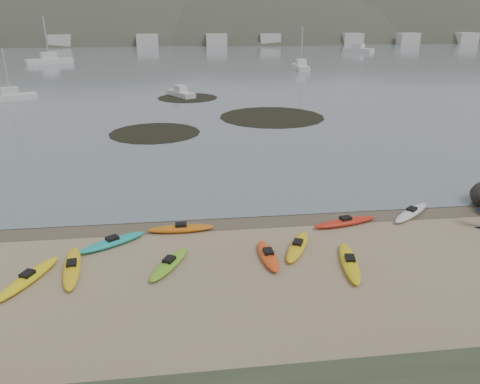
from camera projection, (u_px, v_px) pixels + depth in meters
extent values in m
plane|color=tan|center=(240.00, 218.00, 25.02)|extent=(600.00, 600.00, 0.00)
plane|color=brown|center=(241.00, 220.00, 24.74)|extent=(60.00, 60.00, 0.00)
plane|color=slate|center=(182.00, 31.00, 303.17)|extent=(1200.00, 1200.00, 0.00)
ellipsoid|color=yellow|center=(28.00, 278.00, 18.99)|extent=(2.16, 3.72, 0.34)
ellipsoid|color=#7AC327|center=(169.00, 264.00, 20.10)|extent=(2.06, 3.09, 0.34)
ellipsoid|color=orange|center=(181.00, 229.00, 23.41)|extent=(3.31, 0.72, 0.34)
ellipsoid|color=silver|center=(411.00, 213.00, 25.30)|extent=(3.22, 2.82, 0.34)
ellipsoid|color=yellow|center=(298.00, 246.00, 21.61)|extent=(2.09, 3.26, 0.34)
ellipsoid|color=#F94E15|center=(268.00, 256.00, 20.78)|extent=(0.86, 2.93, 0.34)
ellipsoid|color=yellow|center=(72.00, 267.00, 19.82)|extent=(1.21, 3.90, 0.34)
ellipsoid|color=red|center=(345.00, 222.00, 24.16)|extent=(3.69, 1.52, 0.34)
ellipsoid|color=#1CAFA7|center=(113.00, 242.00, 22.00)|extent=(3.18, 2.41, 0.34)
ellipsoid|color=yellow|center=(350.00, 262.00, 20.21)|extent=(1.35, 3.76, 0.34)
cylinder|color=black|center=(155.00, 133.00, 42.85)|extent=(8.30, 8.30, 0.04)
cylinder|color=black|center=(272.00, 117.00, 49.53)|extent=(11.07, 11.07, 0.04)
cylinder|color=black|center=(188.00, 98.00, 60.82)|extent=(7.77, 7.77, 0.04)
cube|color=silver|center=(10.00, 97.00, 58.91)|extent=(6.35, 4.19, 0.87)
cube|color=silver|center=(181.00, 94.00, 61.84)|extent=(3.93, 5.60, 0.77)
cube|color=silver|center=(301.00, 67.00, 91.24)|extent=(2.60, 7.94, 1.10)
cube|color=silver|center=(49.00, 61.00, 101.84)|extent=(9.82, 6.90, 1.35)
cube|color=silver|center=(358.00, 50.00, 135.26)|extent=(7.47, 8.54, 1.25)
ellipsoid|color=#384235|center=(84.00, 82.00, 206.96)|extent=(220.00, 120.00, 80.00)
ellipsoid|color=#384235|center=(264.00, 75.00, 210.72)|extent=(200.00, 110.00, 68.00)
ellipsoid|color=#384235|center=(430.00, 73.00, 230.58)|extent=(230.00, 130.00, 76.00)
cube|color=beige|center=(59.00, 41.00, 153.83)|extent=(7.00, 5.00, 4.00)
cube|color=beige|center=(133.00, 40.00, 156.64)|extent=(7.00, 5.00, 4.00)
cube|color=beige|center=(204.00, 40.00, 159.45)|extent=(7.00, 5.00, 4.00)
cube|color=beige|center=(273.00, 40.00, 162.26)|extent=(7.00, 5.00, 4.00)
cube|color=beige|center=(340.00, 39.00, 165.07)|extent=(7.00, 5.00, 4.00)
cube|color=beige|center=(405.00, 39.00, 167.88)|extent=(7.00, 5.00, 4.00)
cube|color=beige|center=(467.00, 38.00, 170.69)|extent=(7.00, 5.00, 4.00)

